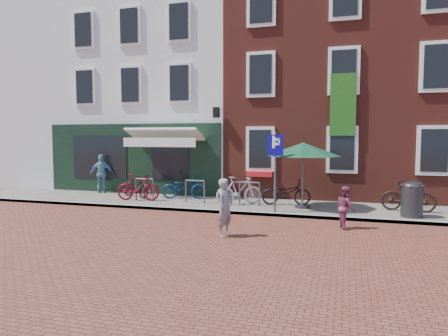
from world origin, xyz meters
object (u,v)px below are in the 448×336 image
(parking_sign, at_px, (275,158))
(bicycle_2, at_px, (184,187))
(parasol, at_px, (303,147))
(boy, at_px, (346,207))
(bicycle_3, at_px, (239,190))
(bicycle_0, at_px, (136,186))
(bicycle_4, at_px, (286,192))
(cafe_person, at_px, (102,174))
(litter_bin, at_px, (412,197))
(woman, at_px, (225,208))
(bicycle_1, at_px, (138,187))
(bicycle_5, at_px, (408,196))

(parking_sign, bearing_deg, bicycle_2, 155.10)
(parasol, distance_m, boy, 3.12)
(parking_sign, xyz_separation_m, bicycle_3, (-1.45, 1.12, -1.21))
(bicycle_0, height_order, bicycle_4, same)
(boy, bearing_deg, bicycle_0, 53.95)
(boy, distance_m, bicycle_2, 6.66)
(bicycle_3, bearing_deg, parking_sign, -155.19)
(bicycle_0, xyz_separation_m, bicycle_3, (4.31, -0.47, 0.05))
(parking_sign, relative_size, cafe_person, 1.57)
(litter_bin, relative_size, bicycle_0, 0.67)
(parking_sign, height_order, parasol, parking_sign)
(woman, bearing_deg, bicycle_2, 49.16)
(bicycle_3, bearing_deg, parasol, -119.11)
(parasol, relative_size, bicycle_0, 1.46)
(litter_bin, distance_m, bicycle_0, 9.83)
(parasol, xyz_separation_m, woman, (-1.46, -4.12, -1.41))
(boy, height_order, cafe_person, cafe_person)
(woman, relative_size, bicycle_0, 0.86)
(bicycle_1, bearing_deg, bicycle_2, -66.41)
(parasol, distance_m, bicycle_0, 6.72)
(parking_sign, bearing_deg, litter_bin, 5.80)
(boy, bearing_deg, bicycle_5, -52.28)
(cafe_person, bearing_deg, woman, 115.28)
(bicycle_3, height_order, bicycle_4, bicycle_3)
(bicycle_1, bearing_deg, bicycle_0, 26.93)
(parasol, bearing_deg, woman, -109.50)
(boy, bearing_deg, woman, 105.99)
(parking_sign, distance_m, boy, 2.77)
(woman, xyz_separation_m, bicycle_2, (-3.08, 4.82, -0.18))
(bicycle_4, bearing_deg, bicycle_2, 76.30)
(parking_sign, bearing_deg, boy, -30.38)
(bicycle_3, relative_size, bicycle_5, 1.00)
(litter_bin, height_order, bicycle_0, litter_bin)
(parasol, bearing_deg, bicycle_3, 178.47)
(parasol, height_order, woman, parasol)
(woman, bearing_deg, litter_bin, -37.11)
(parasol, height_order, boy, parasol)
(boy, distance_m, cafe_person, 10.57)
(litter_bin, relative_size, bicycle_2, 0.67)
(bicycle_3, bearing_deg, cafe_person, 51.32)
(cafe_person, xyz_separation_m, bicycle_3, (6.33, -1.24, -0.32))
(parking_sign, xyz_separation_m, bicycle_4, (0.14, 1.46, -1.25))
(parasol, distance_m, bicycle_3, 2.69)
(cafe_person, distance_m, bicycle_0, 2.19)
(bicycle_0, bearing_deg, parking_sign, -77.97)
(boy, xyz_separation_m, cafe_person, (-9.92, 3.62, 0.34))
(parking_sign, bearing_deg, bicycle_5, 18.24)
(litter_bin, relative_size, parking_sign, 0.44)
(woman, height_order, bicycle_1, woman)
(cafe_person, xyz_separation_m, bicycle_5, (11.80, -1.04, -0.32))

